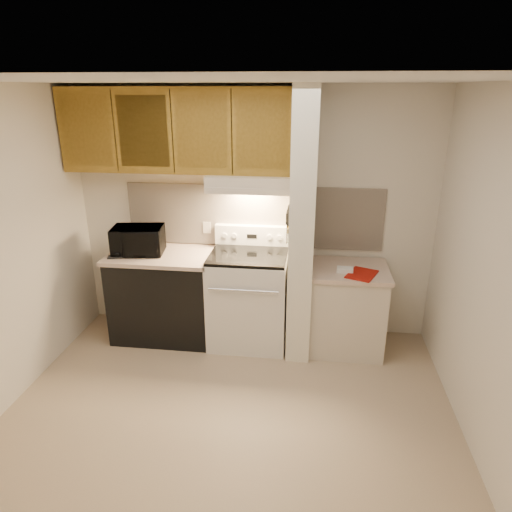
# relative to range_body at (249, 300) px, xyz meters

# --- Properties ---
(floor) EXTENTS (3.60, 3.60, 0.00)m
(floor) POSITION_rel_range_body_xyz_m (0.00, -1.16, -0.46)
(floor) COLOR tan
(floor) RESTS_ON ground
(ceiling) EXTENTS (3.60, 3.60, 0.00)m
(ceiling) POSITION_rel_range_body_xyz_m (0.00, -1.16, 2.04)
(ceiling) COLOR white
(ceiling) RESTS_ON wall_back
(wall_back) EXTENTS (3.60, 2.50, 0.02)m
(wall_back) POSITION_rel_range_body_xyz_m (0.00, 0.34, 0.79)
(wall_back) COLOR beige
(wall_back) RESTS_ON floor
(wall_right) EXTENTS (0.02, 3.00, 2.50)m
(wall_right) POSITION_rel_range_body_xyz_m (1.80, -1.16, 0.79)
(wall_right) COLOR beige
(wall_right) RESTS_ON floor
(backsplash) EXTENTS (2.60, 0.02, 0.63)m
(backsplash) POSITION_rel_range_body_xyz_m (0.00, 0.33, 0.78)
(backsplash) COLOR beige
(backsplash) RESTS_ON wall_back
(range_body) EXTENTS (0.76, 0.65, 0.92)m
(range_body) POSITION_rel_range_body_xyz_m (0.00, 0.00, 0.00)
(range_body) COLOR silver
(range_body) RESTS_ON floor
(oven_window) EXTENTS (0.50, 0.01, 0.30)m
(oven_window) POSITION_rel_range_body_xyz_m (0.00, -0.32, 0.04)
(oven_window) COLOR black
(oven_window) RESTS_ON range_body
(oven_handle) EXTENTS (0.65, 0.02, 0.02)m
(oven_handle) POSITION_rel_range_body_xyz_m (0.00, -0.35, 0.26)
(oven_handle) COLOR silver
(oven_handle) RESTS_ON range_body
(cooktop) EXTENTS (0.74, 0.64, 0.03)m
(cooktop) POSITION_rel_range_body_xyz_m (0.00, 0.00, 0.48)
(cooktop) COLOR black
(cooktop) RESTS_ON range_body
(range_backguard) EXTENTS (0.76, 0.08, 0.20)m
(range_backguard) POSITION_rel_range_body_xyz_m (0.00, 0.28, 0.59)
(range_backguard) COLOR silver
(range_backguard) RESTS_ON range_body
(range_display) EXTENTS (0.10, 0.01, 0.04)m
(range_display) POSITION_rel_range_body_xyz_m (0.00, 0.24, 0.59)
(range_display) COLOR black
(range_display) RESTS_ON range_backguard
(range_knob_left_outer) EXTENTS (0.05, 0.02, 0.05)m
(range_knob_left_outer) POSITION_rel_range_body_xyz_m (-0.28, 0.24, 0.59)
(range_knob_left_outer) COLOR silver
(range_knob_left_outer) RESTS_ON range_backguard
(range_knob_left_inner) EXTENTS (0.05, 0.02, 0.05)m
(range_knob_left_inner) POSITION_rel_range_body_xyz_m (-0.18, 0.24, 0.59)
(range_knob_left_inner) COLOR silver
(range_knob_left_inner) RESTS_ON range_backguard
(range_knob_right_inner) EXTENTS (0.05, 0.02, 0.05)m
(range_knob_right_inner) POSITION_rel_range_body_xyz_m (0.18, 0.24, 0.59)
(range_knob_right_inner) COLOR silver
(range_knob_right_inner) RESTS_ON range_backguard
(range_knob_right_outer) EXTENTS (0.05, 0.02, 0.05)m
(range_knob_right_outer) POSITION_rel_range_body_xyz_m (0.28, 0.24, 0.59)
(range_knob_right_outer) COLOR silver
(range_knob_right_outer) RESTS_ON range_backguard
(dishwasher_front) EXTENTS (1.00, 0.63, 0.87)m
(dishwasher_front) POSITION_rel_range_body_xyz_m (-0.88, 0.01, -0.03)
(dishwasher_front) COLOR black
(dishwasher_front) RESTS_ON floor
(left_countertop) EXTENTS (1.04, 0.67, 0.04)m
(left_countertop) POSITION_rel_range_body_xyz_m (-0.88, 0.01, 0.43)
(left_countertop) COLOR beige
(left_countertop) RESTS_ON dishwasher_front
(spoon_rest) EXTENTS (0.26, 0.13, 0.02)m
(spoon_rest) POSITION_rel_range_body_xyz_m (-1.23, -0.16, 0.46)
(spoon_rest) COLOR black
(spoon_rest) RESTS_ON left_countertop
(teal_jar) EXTENTS (0.12, 0.12, 0.11)m
(teal_jar) POSITION_rel_range_body_xyz_m (-1.23, 0.23, 0.50)
(teal_jar) COLOR #2E6865
(teal_jar) RESTS_ON left_countertop
(outlet) EXTENTS (0.08, 0.01, 0.12)m
(outlet) POSITION_rel_range_body_xyz_m (-0.48, 0.32, 0.64)
(outlet) COLOR beige
(outlet) RESTS_ON backsplash
(microwave) EXTENTS (0.53, 0.40, 0.27)m
(microwave) POSITION_rel_range_body_xyz_m (-1.10, -0.01, 0.59)
(microwave) COLOR black
(microwave) RESTS_ON left_countertop
(partition_pillar) EXTENTS (0.22, 0.70, 2.50)m
(partition_pillar) POSITION_rel_range_body_xyz_m (0.51, -0.01, 0.79)
(partition_pillar) COLOR white
(partition_pillar) RESTS_ON floor
(pillar_trim) EXTENTS (0.01, 0.70, 0.04)m
(pillar_trim) POSITION_rel_range_body_xyz_m (0.39, -0.01, 0.84)
(pillar_trim) COLOR olive
(pillar_trim) RESTS_ON partition_pillar
(knife_strip) EXTENTS (0.02, 0.42, 0.04)m
(knife_strip) POSITION_rel_range_body_xyz_m (0.39, -0.06, 0.86)
(knife_strip) COLOR black
(knife_strip) RESTS_ON partition_pillar
(knife_blade_a) EXTENTS (0.01, 0.03, 0.16)m
(knife_blade_a) POSITION_rel_range_body_xyz_m (0.38, -0.21, 0.76)
(knife_blade_a) COLOR silver
(knife_blade_a) RESTS_ON knife_strip
(knife_handle_a) EXTENTS (0.02, 0.02, 0.10)m
(knife_handle_a) POSITION_rel_range_body_xyz_m (0.38, -0.22, 0.91)
(knife_handle_a) COLOR black
(knife_handle_a) RESTS_ON knife_strip
(knife_blade_b) EXTENTS (0.01, 0.04, 0.18)m
(knife_blade_b) POSITION_rel_range_body_xyz_m (0.38, -0.14, 0.75)
(knife_blade_b) COLOR silver
(knife_blade_b) RESTS_ON knife_strip
(knife_handle_b) EXTENTS (0.02, 0.02, 0.10)m
(knife_handle_b) POSITION_rel_range_body_xyz_m (0.38, -0.12, 0.91)
(knife_handle_b) COLOR black
(knife_handle_b) RESTS_ON knife_strip
(knife_blade_c) EXTENTS (0.01, 0.04, 0.20)m
(knife_blade_c) POSITION_rel_range_body_xyz_m (0.38, -0.04, 0.74)
(knife_blade_c) COLOR silver
(knife_blade_c) RESTS_ON knife_strip
(knife_handle_c) EXTENTS (0.02, 0.02, 0.10)m
(knife_handle_c) POSITION_rel_range_body_xyz_m (0.38, -0.06, 0.91)
(knife_handle_c) COLOR black
(knife_handle_c) RESTS_ON knife_strip
(knife_blade_d) EXTENTS (0.01, 0.04, 0.16)m
(knife_blade_d) POSITION_rel_range_body_xyz_m (0.38, 0.04, 0.76)
(knife_blade_d) COLOR silver
(knife_blade_d) RESTS_ON knife_strip
(knife_handle_d) EXTENTS (0.02, 0.02, 0.10)m
(knife_handle_d) POSITION_rel_range_body_xyz_m (0.38, 0.03, 0.91)
(knife_handle_d) COLOR black
(knife_handle_d) RESTS_ON knife_strip
(knife_blade_e) EXTENTS (0.01, 0.04, 0.18)m
(knife_blade_e) POSITION_rel_range_body_xyz_m (0.38, 0.11, 0.75)
(knife_blade_e) COLOR silver
(knife_blade_e) RESTS_ON knife_strip
(knife_handle_e) EXTENTS (0.02, 0.02, 0.10)m
(knife_handle_e) POSITION_rel_range_body_xyz_m (0.38, 0.10, 0.91)
(knife_handle_e) COLOR black
(knife_handle_e) RESTS_ON knife_strip
(oven_mitt) EXTENTS (0.03, 0.10, 0.24)m
(oven_mitt) POSITION_rel_range_body_xyz_m (0.38, 0.17, 0.69)
(oven_mitt) COLOR gray
(oven_mitt) RESTS_ON partition_pillar
(right_cab_base) EXTENTS (0.70, 0.60, 0.81)m
(right_cab_base) POSITION_rel_range_body_xyz_m (0.97, -0.01, -0.06)
(right_cab_base) COLOR beige
(right_cab_base) RESTS_ON floor
(right_countertop) EXTENTS (0.74, 0.64, 0.04)m
(right_countertop) POSITION_rel_range_body_xyz_m (0.97, -0.01, 0.37)
(right_countertop) COLOR beige
(right_countertop) RESTS_ON right_cab_base
(red_folder) EXTENTS (0.33, 0.38, 0.01)m
(red_folder) POSITION_rel_range_body_xyz_m (1.07, -0.16, 0.40)
(red_folder) COLOR #961108
(red_folder) RESTS_ON right_countertop
(white_box) EXTENTS (0.16, 0.11, 0.04)m
(white_box) POSITION_rel_range_body_xyz_m (0.92, -0.11, 0.41)
(white_box) COLOR white
(white_box) RESTS_ON right_countertop
(range_hood) EXTENTS (0.78, 0.44, 0.15)m
(range_hood) POSITION_rel_range_body_xyz_m (0.00, 0.12, 1.17)
(range_hood) COLOR beige
(range_hood) RESTS_ON upper_cabinets
(hood_lip) EXTENTS (0.78, 0.04, 0.06)m
(hood_lip) POSITION_rel_range_body_xyz_m (0.00, -0.08, 1.12)
(hood_lip) COLOR beige
(hood_lip) RESTS_ON range_hood
(upper_cabinets) EXTENTS (2.18, 0.33, 0.77)m
(upper_cabinets) POSITION_rel_range_body_xyz_m (-0.69, 0.17, 1.62)
(upper_cabinets) COLOR olive
(upper_cabinets) RESTS_ON wall_back
(cab_door_a) EXTENTS (0.46, 0.01, 0.63)m
(cab_door_a) POSITION_rel_range_body_xyz_m (-1.51, 0.01, 1.62)
(cab_door_a) COLOR olive
(cab_door_a) RESTS_ON upper_cabinets
(cab_gap_a) EXTENTS (0.01, 0.01, 0.73)m
(cab_gap_a) POSITION_rel_range_body_xyz_m (-1.23, 0.01, 1.62)
(cab_gap_a) COLOR black
(cab_gap_a) RESTS_ON upper_cabinets
(cab_door_b) EXTENTS (0.46, 0.01, 0.63)m
(cab_door_b) POSITION_rel_range_body_xyz_m (-0.96, 0.01, 1.62)
(cab_door_b) COLOR olive
(cab_door_b) RESTS_ON upper_cabinets
(cab_gap_b) EXTENTS (0.01, 0.01, 0.73)m
(cab_gap_b) POSITION_rel_range_body_xyz_m (-0.69, 0.01, 1.62)
(cab_gap_b) COLOR black
(cab_gap_b) RESTS_ON upper_cabinets
(cab_door_c) EXTENTS (0.46, 0.01, 0.63)m
(cab_door_c) POSITION_rel_range_body_xyz_m (-0.42, 0.01, 1.62)
(cab_door_c) COLOR olive
(cab_door_c) RESTS_ON upper_cabinets
(cab_gap_c) EXTENTS (0.01, 0.01, 0.73)m
(cab_gap_c) POSITION_rel_range_body_xyz_m (-0.14, 0.01, 1.62)
(cab_gap_c) COLOR black
(cab_gap_c) RESTS_ON upper_cabinets
(cab_door_d) EXTENTS (0.46, 0.01, 0.63)m
(cab_door_d) POSITION_rel_range_body_xyz_m (0.13, 0.01, 1.62)
(cab_door_d) COLOR olive
(cab_door_d) RESTS_ON upper_cabinets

